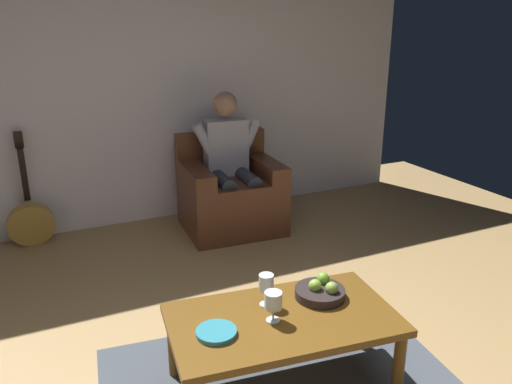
# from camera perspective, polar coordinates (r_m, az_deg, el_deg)

# --- Properties ---
(wall_back) EXTENTS (5.65, 0.06, 2.74)m
(wall_back) POSITION_cam_1_polar(r_m,az_deg,el_deg) (4.76, -13.54, 12.65)
(wall_back) COLOR silver
(wall_back) RESTS_ON ground
(armchair) EXTENTS (0.89, 0.79, 0.86)m
(armchair) POSITION_cam_1_polar(r_m,az_deg,el_deg) (4.64, -2.89, -0.34)
(armchair) COLOR #532C1A
(armchair) RESTS_ON ground
(person_seated) EXTENTS (0.65, 0.62, 1.24)m
(person_seated) POSITION_cam_1_polar(r_m,az_deg,el_deg) (4.53, -2.90, 3.79)
(person_seated) COLOR #A29CAB
(person_seated) RESTS_ON ground
(coffee_table) EXTENTS (1.21, 0.77, 0.42)m
(coffee_table) POSITION_cam_1_polar(r_m,az_deg,el_deg) (2.66, 3.03, -14.75)
(coffee_table) COLOR brown
(coffee_table) RESTS_ON ground
(guitar) EXTENTS (0.38, 0.21, 0.98)m
(guitar) POSITION_cam_1_polar(r_m,az_deg,el_deg) (4.72, -23.98, -2.95)
(guitar) COLOR #B1883A
(guitar) RESTS_ON ground
(wine_glass_near) EXTENTS (0.08, 0.08, 0.18)m
(wine_glass_near) POSITION_cam_1_polar(r_m,az_deg,el_deg) (2.66, 1.16, -10.34)
(wine_glass_near) COLOR silver
(wine_glass_near) RESTS_ON coffee_table
(wine_glass_far) EXTENTS (0.09, 0.09, 0.16)m
(wine_glass_far) POSITION_cam_1_polar(r_m,az_deg,el_deg) (2.54, 1.95, -12.23)
(wine_glass_far) COLOR silver
(wine_glass_far) RESTS_ON coffee_table
(fruit_bowl) EXTENTS (0.27, 0.27, 0.11)m
(fruit_bowl) POSITION_cam_1_polar(r_m,az_deg,el_deg) (2.79, 7.27, -10.98)
(fruit_bowl) COLOR #2A2122
(fruit_bowl) RESTS_ON coffee_table
(decorative_dish) EXTENTS (0.20, 0.20, 0.02)m
(decorative_dish) POSITION_cam_1_polar(r_m,az_deg,el_deg) (2.49, -4.48, -15.44)
(decorative_dish) COLOR teal
(decorative_dish) RESTS_ON coffee_table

